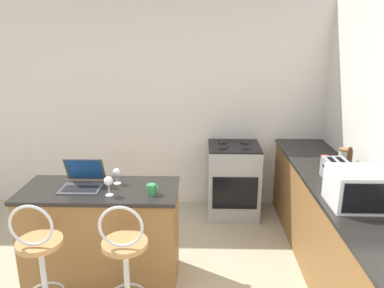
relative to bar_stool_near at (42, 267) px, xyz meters
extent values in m
cube|color=silver|center=(0.66, 2.22, 0.81)|extent=(12.00, 0.06, 2.60)
cube|color=olive|center=(0.32, 0.56, -0.06)|extent=(1.32, 0.57, 0.86)
cube|color=black|center=(0.32, 0.56, 0.38)|extent=(1.35, 0.60, 0.03)
cube|color=olive|center=(2.44, 0.65, -0.06)|extent=(0.58, 3.08, 0.86)
cube|color=black|center=(2.44, 0.65, 0.38)|extent=(0.61, 3.11, 0.03)
cylinder|color=silver|center=(0.00, 0.02, -0.15)|extent=(0.04, 0.04, 0.66)
cylinder|color=#B7844C|center=(0.00, 0.02, 0.19)|extent=(0.34, 0.34, 0.04)
torus|color=silver|center=(0.00, -0.08, 0.38)|extent=(0.32, 0.02, 0.32)
cylinder|color=silver|center=(0.64, 0.02, -0.15)|extent=(0.04, 0.04, 0.66)
cylinder|color=#B7844C|center=(0.64, 0.02, 0.19)|extent=(0.34, 0.34, 0.04)
torus|color=silver|center=(0.64, -0.08, 0.38)|extent=(0.32, 0.02, 0.32)
cube|color=#47474C|center=(0.17, 0.53, 0.41)|extent=(0.34, 0.26, 0.01)
cube|color=black|center=(0.17, 0.52, 0.41)|extent=(0.29, 0.14, 0.00)
cube|color=#47474C|center=(0.17, 0.68, 0.53)|extent=(0.34, 0.11, 0.22)
cube|color=#19478C|center=(0.17, 0.67, 0.53)|extent=(0.30, 0.09, 0.19)
cube|color=white|center=(2.43, 0.28, 0.54)|extent=(0.48, 0.37, 0.29)
cube|color=black|center=(2.38, 0.09, 0.54)|extent=(0.34, 0.01, 0.23)
cube|color=#9EA3A8|center=(2.42, 0.82, 0.49)|extent=(0.20, 0.28, 0.18)
cube|color=black|center=(2.38, 0.82, 0.59)|extent=(0.04, 0.20, 0.00)
cube|color=black|center=(2.46, 0.82, 0.59)|extent=(0.04, 0.20, 0.00)
cube|color=black|center=(2.31, 0.82, 0.53)|extent=(0.02, 0.02, 0.02)
cube|color=#9EA3A8|center=(1.59, 1.88, -0.05)|extent=(0.61, 0.58, 0.87)
cube|color=black|center=(1.59, 1.59, -0.09)|extent=(0.52, 0.01, 0.39)
cube|color=black|center=(1.59, 1.88, 0.39)|extent=(0.61, 0.58, 0.02)
cylinder|color=black|center=(1.45, 1.77, 0.41)|extent=(0.11, 0.11, 0.01)
cylinder|color=black|center=(1.73, 1.77, 0.41)|extent=(0.11, 0.11, 0.01)
cylinder|color=black|center=(1.45, 2.00, 0.41)|extent=(0.11, 0.11, 0.01)
cylinder|color=black|center=(1.73, 2.00, 0.41)|extent=(0.11, 0.11, 0.01)
cylinder|color=red|center=(2.44, 1.21, 0.45)|extent=(0.08, 0.08, 0.10)
torus|color=red|center=(2.49, 1.21, 0.46)|extent=(0.01, 0.06, 0.06)
cylinder|color=#338447|center=(0.78, 0.44, 0.45)|extent=(0.08, 0.08, 0.09)
torus|color=#338447|center=(0.84, 0.44, 0.45)|extent=(0.01, 0.06, 0.06)
cylinder|color=silver|center=(2.60, 1.14, 0.49)|extent=(0.10, 0.10, 0.18)
cylinder|color=olive|center=(2.60, 1.14, 0.59)|extent=(0.10, 0.10, 0.02)
cylinder|color=#4C2D19|center=(2.60, 0.99, 0.51)|extent=(0.05, 0.05, 0.22)
sphere|color=#4C2D19|center=(2.60, 0.99, 0.64)|extent=(0.04, 0.04, 0.04)
cylinder|color=silver|center=(0.44, 0.41, 0.40)|extent=(0.06, 0.06, 0.00)
cylinder|color=silver|center=(0.44, 0.41, 0.45)|extent=(0.01, 0.01, 0.09)
sphere|color=silver|center=(0.44, 0.41, 0.53)|extent=(0.08, 0.08, 0.08)
cylinder|color=silver|center=(0.45, 0.67, 0.40)|extent=(0.07, 0.07, 0.00)
cylinder|color=silver|center=(0.45, 0.67, 0.44)|extent=(0.01, 0.01, 0.07)
sphere|color=silver|center=(0.45, 0.67, 0.51)|extent=(0.07, 0.07, 0.07)
camera|label=1|loc=(1.19, -2.40, 1.68)|focal=35.00mm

